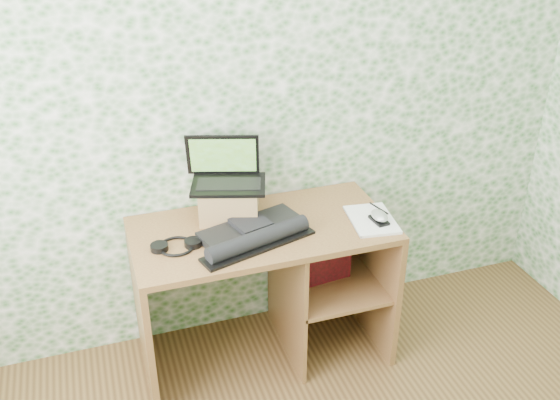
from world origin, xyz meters
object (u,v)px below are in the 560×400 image
object	(u,v)px
keyboard	(254,233)
riser	(229,202)
notepad	(372,220)
desk	(276,269)
laptop	(226,173)

from	to	relation	value
keyboard	riser	bearing A→B (deg)	87.20
riser	notepad	world-z (taller)	riser
desk	laptop	world-z (taller)	laptop
riser	notepad	bearing A→B (deg)	-21.75
keyboard	notepad	bearing A→B (deg)	-19.03
riser	laptop	distance (m)	0.14
keyboard	notepad	distance (m)	0.57
laptop	keyboard	distance (m)	0.33
laptop	notepad	size ratio (longest dim) A/B	1.38
desk	riser	distance (m)	0.42
desk	laptop	size ratio (longest dim) A/B	3.05
laptop	notepad	bearing A→B (deg)	-7.27
keyboard	laptop	bearing A→B (deg)	85.33
riser	keyboard	bearing A→B (deg)	-76.20
notepad	keyboard	bearing A→B (deg)	-174.93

